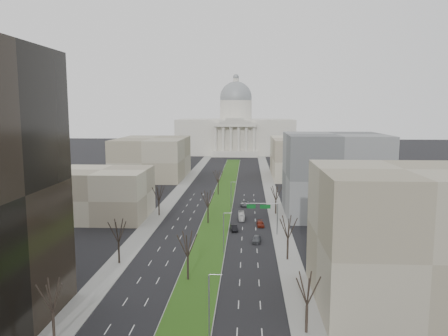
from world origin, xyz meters
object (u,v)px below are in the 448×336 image
(car_red, at_px, (260,224))
(car_grey_far, at_px, (245,203))
(car_black, at_px, (234,228))
(car_grey_near, at_px, (257,239))
(box_van, at_px, (242,216))

(car_red, bearing_deg, car_grey_far, 97.26)
(car_black, bearing_deg, car_grey_near, -67.69)
(car_grey_far, bearing_deg, car_red, -80.01)
(car_grey_far, bearing_deg, car_black, -95.14)
(car_black, relative_size, car_red, 1.00)
(car_red, distance_m, box_van, 8.79)
(car_red, height_order, box_van, box_van)
(car_grey_near, relative_size, car_black, 1.01)
(car_grey_near, height_order, car_black, car_grey_near)
(car_red, relative_size, box_van, 0.66)
(car_grey_far, distance_m, box_van, 17.50)
(box_van, bearing_deg, car_black, -101.00)
(car_black, height_order, car_red, car_black)
(car_grey_near, xyz_separation_m, car_red, (1.25, 14.19, -0.12))
(car_black, xyz_separation_m, car_red, (6.94, 4.62, -0.09))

